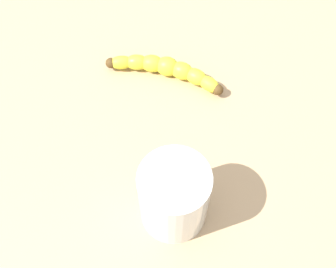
{
  "coord_description": "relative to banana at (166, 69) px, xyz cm",
  "views": [
    {
      "loc": [
        -31.88,
        -16.42,
        59.46
      ],
      "look_at": [
        0.03,
        -17.35,
        5.0
      ],
      "focal_mm": 45.34,
      "sensor_mm": 36.0,
      "label": 1
    }
  ],
  "objects": [
    {
      "name": "smoothie_glass",
      "position": [
        -24.13,
        -0.37,
        3.94
      ],
      "size": [
        9.02,
        9.02,
        11.32
      ],
      "color": "silver",
      "rests_on": "wooden_tabletop"
    },
    {
      "name": "banana",
      "position": [
        0.0,
        0.0,
        0.0
      ],
      "size": [
        8.47,
        19.12,
        3.21
      ],
      "rotation": [
        0.0,
        0.0,
        1.24
      ],
      "color": "yellow",
      "rests_on": "wooden_tabletop"
    },
    {
      "name": "wooden_tabletop",
      "position": [
        -12.67,
        17.42,
        -3.11
      ],
      "size": [
        120.0,
        120.0,
        3.0
      ],
      "primitive_type": "cube",
      "color": "tan",
      "rests_on": "ground"
    }
  ]
}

